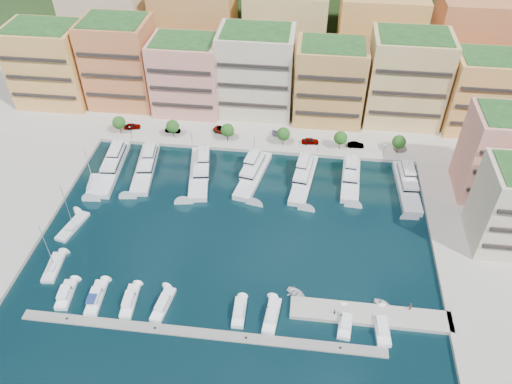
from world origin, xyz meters
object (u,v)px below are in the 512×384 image
tree_2 (227,130)px  car_2 (224,130)px  tree_4 (341,138)px  yacht_5 (351,177)px  tree_5 (399,142)px  car_3 (281,134)px  cruiser_3 (163,305)px  person_1 (410,306)px  yacht_1 (146,166)px  tree_3 (283,134)px  lamppost_0 (130,131)px  car_5 (356,145)px  cruiser_5 (239,312)px  cruiser_1 (96,298)px  car_0 (132,126)px  sailboat_0 (54,268)px  cruiser_0 (66,295)px  tender_2 (382,303)px  yacht_2 (200,170)px  car_4 (310,141)px  tender_0 (296,293)px  lamppost_1 (191,135)px  tree_1 (173,126)px  car_1 (173,130)px  lamppost_2 (254,139)px  lamppost_3 (318,144)px  yacht_3 (253,172)px  cruiser_2 (130,301)px  yacht_6 (407,184)px  sailboat_1 (73,227)px  person_0 (334,312)px  cruiser_8 (345,323)px  tree_0 (119,123)px  yacht_4 (304,177)px  cruiser_9 (382,327)px  lamppost_4 (384,148)px  yacht_0 (112,165)px  cruiser_6 (272,316)px

tree_2 → car_2: tree_2 is taller
tree_4 → yacht_5: (2.96, -12.63, -3.53)m
tree_2 → tree_5: size_ratio=1.00×
car_3 → cruiser_3: bearing=176.6°
tree_5 → person_1: bearing=-92.5°
yacht_1 → tree_3: bearing=21.7°
lamppost_0 → cruiser_3: bearing=-66.6°
yacht_1 → car_5: size_ratio=4.81×
cruiser_5 → yacht_5: bearing=63.1°
cruiser_1 → cruiser_5: 29.86m
car_0 → sailboat_0: bearing=164.7°
cruiser_0 → cruiser_3: bearing=-0.0°
yacht_1 → tender_2: yacht_1 is taller
yacht_2 → car_4: 33.11m
tree_3 → cruiser_1: (-33.96, -58.12, -4.17)m
tender_0 → tree_3: bearing=32.4°
lamppost_1 → yacht_5: yacht_5 is taller
tree_1 → car_5: size_ratio=1.24×
car_0 → car_1: 12.47m
lamppost_2 → cruiser_1: lamppost_2 is taller
tree_2 → lamppost_3: (26.00, -2.30, -0.92)m
lamppost_3 → yacht_3: bearing=-145.7°
yacht_5 → cruiser_2: size_ratio=2.16×
tree_1 → yacht_6: 66.90m
yacht_1 → car_5: yacht_1 is taller
sailboat_1 → person_0: sailboat_1 is taller
cruiser_8 → car_1: 78.56m
lamppost_2 → person_0: size_ratio=2.72×
tree_0 → car_4: 55.81m
tender_2 → cruiser_2: bearing=113.1°
yacht_4 → cruiser_9: yacht_4 is taller
lamppost_2 → car_0: 37.82m
tree_0 → lamppost_4: size_ratio=1.35×
lamppost_4 → yacht_0: 74.53m
tender_0 → car_3: bearing=32.9°
yacht_0 → yacht_2: size_ratio=1.07×
cruiser_2 → person_0: person_0 is taller
yacht_4 → yacht_1: bearing=-179.4°
cruiser_6 → tender_2: (22.09, 5.94, -0.20)m
sailboat_0 → cruiser_2: bearing=-19.4°
yacht_0 → cruiser_3: yacht_0 is taller
cruiser_1 → sailboat_1: bearing=123.9°
tree_4 → cruiser_0: 81.12m
car_5 → person_1: size_ratio=2.42×
yacht_0 → yacht_1: 9.25m
sailboat_1 → yacht_5: bearing=21.4°
yacht_2 → yacht_4: same height
person_0 → car_1: bearing=4.0°
yacht_3 → car_0: yacht_3 is taller
cruiser_0 → yacht_2: bearing=66.1°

